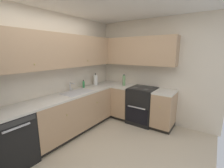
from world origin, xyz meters
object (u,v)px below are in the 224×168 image
at_px(paper_towel_roll, 96,80).
at_px(soap_bottle, 84,84).
at_px(oil_bottle, 124,80).
at_px(oven_range, 142,105).
at_px(dishwasher, 10,140).

bearing_deg(paper_towel_roll, soap_bottle, 177.31).
xyz_separation_m(soap_bottle, paper_towel_roll, (0.43, -0.02, 0.05)).
relative_size(soap_bottle, oil_bottle, 0.65).
bearing_deg(oil_bottle, paper_towel_roll, 117.39).
distance_m(oven_range, paper_towel_roll, 1.38).
xyz_separation_m(oven_range, paper_towel_roll, (-0.37, 1.20, 0.56)).
relative_size(paper_towel_roll, oil_bottle, 1.09).
xyz_separation_m(soap_bottle, oil_bottle, (0.77, -0.69, 0.05)).
bearing_deg(oil_bottle, oven_range, -87.94).
relative_size(dishwasher, oven_range, 0.82).
relative_size(oven_range, oil_bottle, 3.51).
relative_size(dishwasher, oil_bottle, 2.88).
height_order(oven_range, paper_towel_roll, paper_towel_roll).
height_order(paper_towel_roll, oil_bottle, paper_towel_roll).
xyz_separation_m(dishwasher, soap_bottle, (1.79, 0.18, 0.54)).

